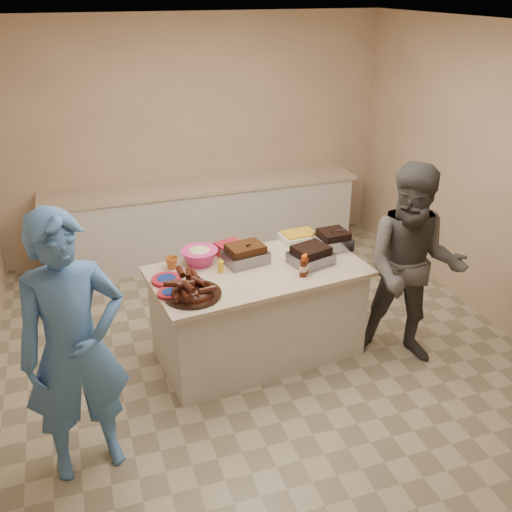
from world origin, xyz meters
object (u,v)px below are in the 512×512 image
object	(u,v)px
bbq_bottle_b	(305,273)
plastic_cup	(172,268)
mustard_bottle	(221,272)
guest_gray	(401,355)
roasting_pan	(333,248)
guest_blue	(93,460)
rib_platter	(193,296)
coleslaw_bowl	(200,263)
bbq_bottle_a	(303,276)
island	(258,353)

from	to	relation	value
bbq_bottle_b	plastic_cup	xyz separation A→B (m)	(-1.01, 0.44, 0.00)
mustard_bottle	guest_gray	xyz separation A→B (m)	(1.49, -0.49, -0.83)
bbq_bottle_b	mustard_bottle	distance (m)	0.68
roasting_pan	guest_blue	bearing A→B (deg)	-158.28
roasting_pan	bbq_bottle_b	bearing A→B (deg)	-141.35
rib_platter	bbq_bottle_b	world-z (taller)	rib_platter
bbq_bottle_b	mustard_bottle	bearing A→B (deg)	159.43
rib_platter	guest_blue	bearing A→B (deg)	-146.67
coleslaw_bowl	mustard_bottle	bearing A→B (deg)	-59.29
bbq_bottle_a	guest_blue	distance (m)	2.07
island	rib_platter	xyz separation A→B (m)	(-0.61, -0.25, 0.83)
plastic_cup	guest_blue	world-z (taller)	plastic_cup
mustard_bottle	roasting_pan	bearing A→B (deg)	7.31
roasting_pan	bbq_bottle_a	size ratio (longest dim) A/B	1.53
guest_blue	guest_gray	bearing A→B (deg)	-0.80
bbq_bottle_b	guest_gray	xyz separation A→B (m)	(0.85, -0.25, -0.83)
island	guest_blue	bearing A→B (deg)	-157.15
roasting_pan	guest_blue	xyz separation A→B (m)	(-2.25, -1.02, -0.83)
coleslaw_bowl	plastic_cup	distance (m)	0.24
guest_blue	plastic_cup	bearing A→B (deg)	43.70
rib_platter	bbq_bottle_a	bearing A→B (deg)	1.59
rib_platter	roasting_pan	distance (m)	1.45
rib_platter	mustard_bottle	distance (m)	0.43
coleslaw_bowl	guest_blue	world-z (taller)	coleslaw_bowl
island	roasting_pan	size ratio (longest dim) A/B	6.37
roasting_pan	coleslaw_bowl	bearing A→B (deg)	173.94
roasting_pan	bbq_bottle_b	distance (m)	0.57
coleslaw_bowl	guest_gray	xyz separation A→B (m)	(1.61, -0.70, -0.83)
bbq_bottle_b	island	bearing A→B (deg)	150.65
roasting_pan	rib_platter	bearing A→B (deg)	-164.81
guest_blue	rib_platter	bearing A→B (deg)	24.17
mustard_bottle	guest_gray	distance (m)	1.78
rib_platter	plastic_cup	size ratio (longest dim) A/B	4.12
bbq_bottle_a	bbq_bottle_b	bearing A→B (deg)	50.63
island	coleslaw_bowl	xyz separation A→B (m)	(-0.43, 0.26, 0.83)
roasting_pan	coleslaw_bowl	xyz separation A→B (m)	(-1.20, 0.07, 0.00)
island	bbq_bottle_a	bearing A→B (deg)	-42.94
mustard_bottle	guest_gray	bearing A→B (deg)	-18.18
roasting_pan	guest_gray	xyz separation A→B (m)	(0.42, -0.63, -0.83)
coleslaw_bowl	roasting_pan	bearing A→B (deg)	-3.46
coleslaw_bowl	plastic_cup	world-z (taller)	coleslaw_bowl
rib_platter	bbq_bottle_a	xyz separation A→B (m)	(0.91, 0.03, 0.00)
guest_gray	bbq_bottle_a	bearing A→B (deg)	-161.55
island	roasting_pan	bearing A→B (deg)	7.43
island	plastic_cup	world-z (taller)	plastic_cup
island	bbq_bottle_b	world-z (taller)	bbq_bottle_b
bbq_bottle_a	rib_platter	bearing A→B (deg)	-178.41
roasting_pan	guest_gray	bearing A→B (deg)	-59.01
roasting_pan	bbq_bottle_a	distance (m)	0.62
roasting_pan	plastic_cup	bearing A→B (deg)	174.97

